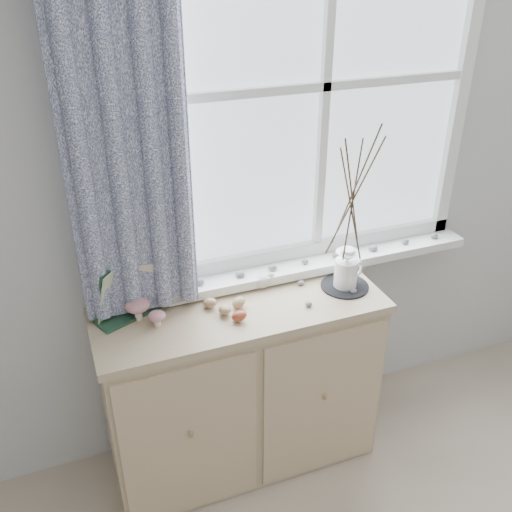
{
  "coord_description": "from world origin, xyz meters",
  "views": [
    {
      "loc": [
        -0.78,
        -0.07,
        2.15
      ],
      "look_at": [
        -0.1,
        1.7,
        1.1
      ],
      "focal_mm": 40.0,
      "sensor_mm": 36.0,
      "label": 1
    }
  ],
  "objects_px": {
    "twig_pitcher": "(353,194)",
    "sideboard": "(242,387)",
    "toadstool_cluster": "(142,308)",
    "botanical_book": "(131,293)"
  },
  "relations": [
    {
      "from": "twig_pitcher",
      "to": "sideboard",
      "type": "bearing_deg",
      "value": 153.26
    },
    {
      "from": "toadstool_cluster",
      "to": "twig_pitcher",
      "type": "distance_m",
      "value": 0.94
    },
    {
      "from": "sideboard",
      "to": "toadstool_cluster",
      "type": "xyz_separation_m",
      "value": [
        -0.39,
        0.05,
        0.48
      ]
    },
    {
      "from": "sideboard",
      "to": "twig_pitcher",
      "type": "bearing_deg",
      "value": -1.91
    },
    {
      "from": "sideboard",
      "to": "botanical_book",
      "type": "distance_m",
      "value": 0.69
    },
    {
      "from": "sideboard",
      "to": "twig_pitcher",
      "type": "height_order",
      "value": "twig_pitcher"
    },
    {
      "from": "botanical_book",
      "to": "toadstool_cluster",
      "type": "relative_size",
      "value": 2.22
    },
    {
      "from": "toadstool_cluster",
      "to": "twig_pitcher",
      "type": "height_order",
      "value": "twig_pitcher"
    },
    {
      "from": "botanical_book",
      "to": "sideboard",
      "type": "bearing_deg",
      "value": -33.62
    },
    {
      "from": "botanical_book",
      "to": "twig_pitcher",
      "type": "relative_size",
      "value": 0.45
    }
  ]
}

